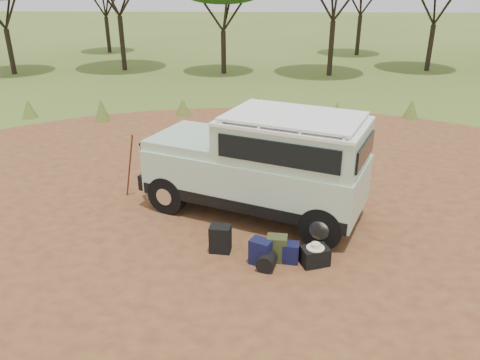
{
  "coord_description": "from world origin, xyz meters",
  "views": [
    {
      "loc": [
        -0.0,
        -9.01,
        5.11
      ],
      "look_at": [
        -0.37,
        0.43,
        1.0
      ],
      "focal_mm": 35.0,
      "sensor_mm": 36.0,
      "label": 1
    }
  ],
  "objects_px": {
    "safari_vehicle": "(262,166)",
    "duffel_navy": "(289,253)",
    "backpack_black": "(220,239)",
    "backpack_navy": "(261,252)",
    "walking_staff": "(130,166)",
    "hard_case": "(315,256)",
    "backpack_olive": "(277,249)"
  },
  "relations": [
    {
      "from": "walking_staff",
      "to": "backpack_black",
      "type": "xyz_separation_m",
      "value": [
        2.42,
        -2.47,
        -0.55
      ]
    },
    {
      "from": "safari_vehicle",
      "to": "duffel_navy",
      "type": "relative_size",
      "value": 13.12
    },
    {
      "from": "walking_staff",
      "to": "backpack_black",
      "type": "bearing_deg",
      "value": -104.05
    },
    {
      "from": "backpack_olive",
      "to": "safari_vehicle",
      "type": "bearing_deg",
      "value": 103.53
    },
    {
      "from": "duffel_navy",
      "to": "backpack_navy",
      "type": "bearing_deg",
      "value": -161.5
    },
    {
      "from": "walking_staff",
      "to": "backpack_black",
      "type": "distance_m",
      "value": 3.5
    },
    {
      "from": "backpack_black",
      "to": "hard_case",
      "type": "xyz_separation_m",
      "value": [
        1.85,
        -0.4,
        -0.1
      ]
    },
    {
      "from": "backpack_navy",
      "to": "safari_vehicle",
      "type": "bearing_deg",
      "value": 116.85
    },
    {
      "from": "hard_case",
      "to": "backpack_black",
      "type": "bearing_deg",
      "value": 149.33
    },
    {
      "from": "hard_case",
      "to": "walking_staff",
      "type": "bearing_deg",
      "value": 127.7
    },
    {
      "from": "backpack_black",
      "to": "hard_case",
      "type": "bearing_deg",
      "value": -5.96
    },
    {
      "from": "backpack_black",
      "to": "duffel_navy",
      "type": "relative_size",
      "value": 1.39
    },
    {
      "from": "safari_vehicle",
      "to": "backpack_navy",
      "type": "height_order",
      "value": "safari_vehicle"
    },
    {
      "from": "safari_vehicle",
      "to": "hard_case",
      "type": "bearing_deg",
      "value": -41.42
    },
    {
      "from": "backpack_olive",
      "to": "hard_case",
      "type": "relative_size",
      "value": 1.04
    },
    {
      "from": "duffel_navy",
      "to": "hard_case",
      "type": "height_order",
      "value": "duffel_navy"
    },
    {
      "from": "duffel_navy",
      "to": "hard_case",
      "type": "bearing_deg",
      "value": 0.36
    },
    {
      "from": "backpack_black",
      "to": "backpack_navy",
      "type": "relative_size",
      "value": 1.09
    },
    {
      "from": "safari_vehicle",
      "to": "backpack_black",
      "type": "relative_size",
      "value": 9.44
    },
    {
      "from": "backpack_navy",
      "to": "duffel_navy",
      "type": "height_order",
      "value": "backpack_navy"
    },
    {
      "from": "backpack_black",
      "to": "duffel_navy",
      "type": "bearing_deg",
      "value": -7.22
    },
    {
      "from": "duffel_navy",
      "to": "hard_case",
      "type": "distance_m",
      "value": 0.49
    },
    {
      "from": "safari_vehicle",
      "to": "backpack_navy",
      "type": "xyz_separation_m",
      "value": [
        -0.01,
        -2.13,
        -0.93
      ]
    },
    {
      "from": "walking_staff",
      "to": "duffel_navy",
      "type": "distance_m",
      "value": 4.75
    },
    {
      "from": "safari_vehicle",
      "to": "backpack_black",
      "type": "bearing_deg",
      "value": -93.1
    },
    {
      "from": "safari_vehicle",
      "to": "backpack_olive",
      "type": "bearing_deg",
      "value": -58.91
    },
    {
      "from": "safari_vehicle",
      "to": "backpack_navy",
      "type": "distance_m",
      "value": 2.32
    },
    {
      "from": "safari_vehicle",
      "to": "backpack_black",
      "type": "distance_m",
      "value": 2.1
    },
    {
      "from": "backpack_black",
      "to": "backpack_navy",
      "type": "height_order",
      "value": "backpack_black"
    },
    {
      "from": "walking_staff",
      "to": "backpack_black",
      "type": "height_order",
      "value": "walking_staff"
    },
    {
      "from": "safari_vehicle",
      "to": "duffel_navy",
      "type": "distance_m",
      "value": 2.33
    },
    {
      "from": "backpack_olive",
      "to": "duffel_navy",
      "type": "height_order",
      "value": "backpack_olive"
    }
  ]
}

